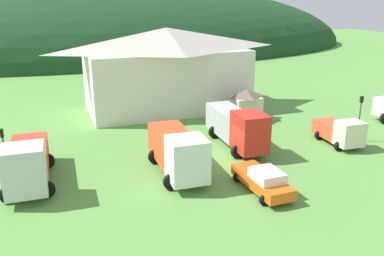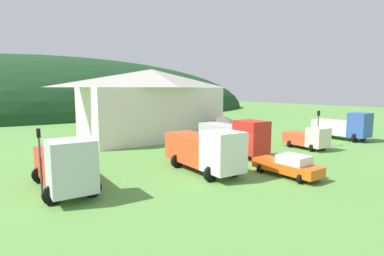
% 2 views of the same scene
% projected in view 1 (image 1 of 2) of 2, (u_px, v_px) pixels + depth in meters
% --- Properties ---
extents(ground_plane, '(200.00, 200.00, 0.00)m').
position_uv_depth(ground_plane, '(229.00, 161.00, 31.15)').
color(ground_plane, '#5B9342').
extents(forested_hill_backdrop, '(128.24, 60.00, 30.48)m').
position_uv_depth(forested_hill_backdrop, '(97.00, 50.00, 94.12)').
color(forested_hill_backdrop, '#193D1E').
rests_on(forested_hill_backdrop, ground).
extents(depot_building, '(18.23, 8.91, 8.90)m').
position_uv_depth(depot_building, '(167.00, 69.00, 43.63)').
color(depot_building, white).
rests_on(depot_building, ground).
extents(play_shed_cream, '(2.97, 2.51, 3.19)m').
position_uv_depth(play_shed_cream, '(246.00, 104.00, 40.93)').
color(play_shed_cream, beige).
rests_on(play_shed_cream, ground).
extents(tow_truck_silver, '(3.45, 8.06, 3.54)m').
position_uv_depth(tow_truck_silver, '(27.00, 162.00, 26.54)').
color(tow_truck_silver, silver).
rests_on(tow_truck_silver, ground).
extents(heavy_rig_white, '(3.46, 7.72, 3.42)m').
position_uv_depth(heavy_rig_white, '(178.00, 151.00, 28.27)').
color(heavy_rig_white, white).
rests_on(heavy_rig_white, ground).
extents(crane_truck_red, '(3.23, 8.42, 3.53)m').
position_uv_depth(crane_truck_red, '(237.00, 126.00, 33.46)').
color(crane_truck_red, red).
rests_on(crane_truck_red, ground).
extents(light_truck_cream, '(2.76, 4.92, 2.41)m').
position_uv_depth(light_truck_cream, '(340.00, 131.00, 34.07)').
color(light_truck_cream, beige).
rests_on(light_truck_cream, ground).
extents(service_pickup_orange, '(2.31, 5.16, 1.66)m').
position_uv_depth(service_pickup_orange, '(263.00, 180.00, 25.98)').
color(service_pickup_orange, orange).
rests_on(service_pickup_orange, ground).
extents(traffic_light_west, '(0.20, 0.32, 4.02)m').
position_uv_depth(traffic_light_west, '(5.00, 152.00, 26.21)').
color(traffic_light_west, '#4C4C51').
rests_on(traffic_light_west, ground).
extents(traffic_light_east, '(0.20, 0.32, 4.02)m').
position_uv_depth(traffic_light_east, '(360.00, 114.00, 34.54)').
color(traffic_light_east, '#4C4C51').
rests_on(traffic_light_east, ground).
extents(traffic_cone_near_pickup, '(0.36, 0.36, 0.58)m').
position_uv_depth(traffic_cone_near_pickup, '(155.00, 155.00, 32.14)').
color(traffic_cone_near_pickup, orange).
rests_on(traffic_cone_near_pickup, ground).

